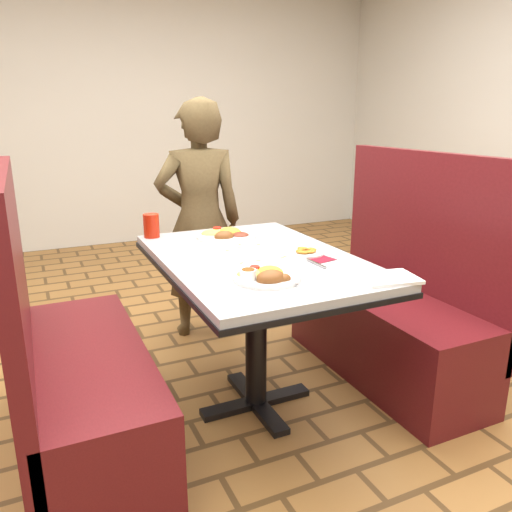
% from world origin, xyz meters
% --- Properties ---
extents(dining_table, '(0.81, 1.21, 0.75)m').
position_xyz_m(dining_table, '(0.00, 0.00, 0.65)').
color(dining_table, '#A8ABAD').
rests_on(dining_table, ground).
extents(booth_bench_left, '(0.47, 1.20, 1.17)m').
position_xyz_m(booth_bench_left, '(-0.80, 0.00, 0.33)').
color(booth_bench_left, maroon).
rests_on(booth_bench_left, ground).
extents(booth_bench_right, '(0.47, 1.20, 1.17)m').
position_xyz_m(booth_bench_right, '(0.80, 0.00, 0.33)').
color(booth_bench_right, maroon).
rests_on(booth_bench_right, ground).
extents(diner_person, '(0.58, 0.44, 1.45)m').
position_xyz_m(diner_person, '(0.05, 0.93, 0.72)').
color(diner_person, brown).
rests_on(diner_person, ground).
extents(near_dinner_plate, '(0.26, 0.26, 0.08)m').
position_xyz_m(near_dinner_plate, '(-0.11, -0.32, 0.78)').
color(near_dinner_plate, white).
rests_on(near_dinner_plate, dining_table).
extents(far_dinner_plate, '(0.29, 0.29, 0.08)m').
position_xyz_m(far_dinner_plate, '(0.00, 0.37, 0.78)').
color(far_dinner_plate, white).
rests_on(far_dinner_plate, dining_table).
extents(plantain_plate, '(0.16, 0.16, 0.02)m').
position_xyz_m(plantain_plate, '(0.22, -0.07, 0.76)').
color(plantain_plate, white).
rests_on(plantain_plate, dining_table).
extents(maroon_napkin, '(0.11, 0.11, 0.00)m').
position_xyz_m(maroon_napkin, '(0.23, -0.16, 0.75)').
color(maroon_napkin, maroon).
rests_on(maroon_napkin, dining_table).
extents(spoon_utensil, '(0.02, 0.14, 0.00)m').
position_xyz_m(spoon_utensil, '(0.17, -0.22, 0.76)').
color(spoon_utensil, silver).
rests_on(spoon_utensil, dining_table).
extents(red_tumbler, '(0.08, 0.08, 0.12)m').
position_xyz_m(red_tumbler, '(-0.34, 0.54, 0.81)').
color(red_tumbler, '#AD1D0B').
rests_on(red_tumbler, dining_table).
extents(paper_napkin, '(0.25, 0.20, 0.01)m').
position_xyz_m(paper_napkin, '(0.32, -0.51, 0.76)').
color(paper_napkin, white).
rests_on(paper_napkin, dining_table).
extents(knife_utensil, '(0.02, 0.16, 0.00)m').
position_xyz_m(knife_utensil, '(-0.04, -0.36, 0.76)').
color(knife_utensil, silver).
rests_on(knife_utensil, dining_table).
extents(fork_utensil, '(0.07, 0.12, 0.00)m').
position_xyz_m(fork_utensil, '(-0.12, -0.37, 0.76)').
color(fork_utensil, '#BBBABF').
rests_on(fork_utensil, dining_table).
extents(lettuce_shreds, '(0.28, 0.32, 0.00)m').
position_xyz_m(lettuce_shreds, '(0.04, 0.06, 0.75)').
color(lettuce_shreds, '#88BF4C').
rests_on(lettuce_shreds, dining_table).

